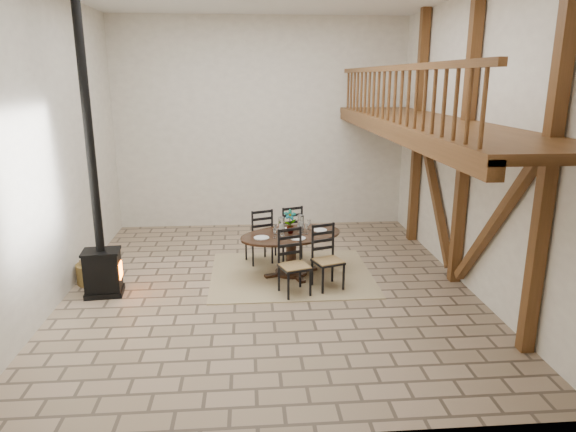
{
  "coord_description": "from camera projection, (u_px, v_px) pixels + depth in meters",
  "views": [
    {
      "loc": [
        -0.35,
        -8.53,
        3.61
      ],
      "look_at": [
        0.36,
        0.4,
        1.18
      ],
      "focal_mm": 32.0,
      "sensor_mm": 36.0,
      "label": 1
    }
  ],
  "objects": [
    {
      "name": "dining_table",
      "position": [
        291.0,
        252.0,
        9.59
      ],
      "size": [
        2.23,
        2.41,
        1.25
      ],
      "rotation": [
        0.0,
        0.0,
        0.34
      ],
      "color": "black",
      "rests_on": "ground"
    },
    {
      "name": "wood_stove",
      "position": [
        99.0,
        231.0,
        8.52
      ],
      "size": [
        0.66,
        0.53,
        5.0
      ],
      "rotation": [
        0.0,
        0.0,
        0.1
      ],
      "color": "black",
      "rests_on": "ground"
    },
    {
      "name": "log_stack",
      "position": [
        94.0,
        273.0,
        9.5
      ],
      "size": [
        0.3,
        0.21,
        0.2
      ],
      "rotation": [
        0.0,
        0.0,
        0.05
      ],
      "color": "tan",
      "rests_on": "ground"
    },
    {
      "name": "rug",
      "position": [
        291.0,
        274.0,
        9.7
      ],
      "size": [
        3.0,
        2.5,
        0.02
      ],
      "primitive_type": "cube",
      "color": "tan",
      "rests_on": "ground"
    },
    {
      "name": "ground",
      "position": [
        270.0,
        286.0,
        9.18
      ],
      "size": [
        8.0,
        8.0,
        0.0
      ],
      "primitive_type": "plane",
      "color": "#9D8368",
      "rests_on": "ground"
    },
    {
      "name": "log_basket",
      "position": [
        93.0,
        272.0,
        9.29
      ],
      "size": [
        0.56,
        0.56,
        0.46
      ],
      "rotation": [
        0.0,
        0.0,
        0.1
      ],
      "color": "brown",
      "rests_on": "ground"
    },
    {
      "name": "room_shell",
      "position": [
        340.0,
        114.0,
        8.48
      ],
      "size": [
        7.02,
        8.02,
        5.01
      ],
      "color": "white",
      "rests_on": "ground"
    }
  ]
}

